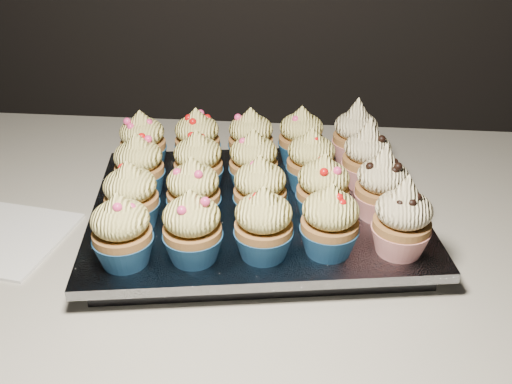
% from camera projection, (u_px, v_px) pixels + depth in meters
% --- Properties ---
extents(worktop, '(2.44, 0.64, 0.04)m').
position_uv_depth(worktop, '(318.00, 228.00, 0.76)').
color(worktop, beige).
rests_on(worktop, cabinet).
extents(napkin, '(0.16, 0.16, 0.00)m').
position_uv_depth(napkin, '(4.00, 238.00, 0.70)').
color(napkin, white).
rests_on(napkin, worktop).
extents(baking_tray, '(0.41, 0.34, 0.02)m').
position_uv_depth(baking_tray, '(256.00, 219.00, 0.72)').
color(baking_tray, black).
rests_on(baking_tray, worktop).
extents(foil_lining, '(0.45, 0.37, 0.01)m').
position_uv_depth(foil_lining, '(256.00, 207.00, 0.71)').
color(foil_lining, silver).
rests_on(foil_lining, baking_tray).
extents(cupcake_0, '(0.06, 0.06, 0.08)m').
position_uv_depth(cupcake_0, '(122.00, 232.00, 0.58)').
color(cupcake_0, '#1B4F82').
rests_on(cupcake_0, foil_lining).
extents(cupcake_1, '(0.06, 0.06, 0.08)m').
position_uv_depth(cupcake_1, '(192.00, 228.00, 0.59)').
color(cupcake_1, '#1B4F82').
rests_on(cupcake_1, foil_lining).
extents(cupcake_2, '(0.06, 0.06, 0.08)m').
position_uv_depth(cupcake_2, '(264.00, 225.00, 0.60)').
color(cupcake_2, '#1B4F82').
rests_on(cupcake_2, foil_lining).
extents(cupcake_3, '(0.06, 0.06, 0.08)m').
position_uv_depth(cupcake_3, '(330.00, 222.00, 0.60)').
color(cupcake_3, '#1B4F82').
rests_on(cupcake_3, foil_lining).
extents(cupcake_4, '(0.06, 0.06, 0.10)m').
position_uv_depth(cupcake_4, '(402.00, 220.00, 0.60)').
color(cupcake_4, red).
rests_on(cupcake_4, foil_lining).
extents(cupcake_5, '(0.06, 0.06, 0.08)m').
position_uv_depth(cupcake_5, '(131.00, 197.00, 0.65)').
color(cupcake_5, '#1B4F82').
rests_on(cupcake_5, foil_lining).
extents(cupcake_6, '(0.06, 0.06, 0.08)m').
position_uv_depth(cupcake_6, '(193.00, 193.00, 0.65)').
color(cupcake_6, '#1B4F82').
rests_on(cupcake_6, foil_lining).
extents(cupcake_7, '(0.06, 0.06, 0.08)m').
position_uv_depth(cupcake_7, '(260.00, 191.00, 0.66)').
color(cupcake_7, '#1B4F82').
rests_on(cupcake_7, foil_lining).
extents(cupcake_8, '(0.06, 0.06, 0.08)m').
position_uv_depth(cupcake_8, '(323.00, 189.00, 0.66)').
color(cupcake_8, '#1B4F82').
rests_on(cupcake_8, foil_lining).
extents(cupcake_9, '(0.06, 0.06, 0.10)m').
position_uv_depth(cupcake_9, '(382.00, 186.00, 0.66)').
color(cupcake_9, red).
rests_on(cupcake_9, foil_lining).
extents(cupcake_10, '(0.06, 0.06, 0.08)m').
position_uv_depth(cupcake_10, '(139.00, 167.00, 0.71)').
color(cupcake_10, '#1B4F82').
rests_on(cupcake_10, foil_lining).
extents(cupcake_11, '(0.06, 0.06, 0.08)m').
position_uv_depth(cupcake_11, '(198.00, 164.00, 0.72)').
color(cupcake_11, '#1B4F82').
rests_on(cupcake_11, foil_lining).
extents(cupcake_12, '(0.06, 0.06, 0.08)m').
position_uv_depth(cupcake_12, '(254.00, 163.00, 0.72)').
color(cupcake_12, '#1B4F82').
rests_on(cupcake_12, foil_lining).
extents(cupcake_13, '(0.06, 0.06, 0.08)m').
position_uv_depth(cupcake_13, '(311.00, 162.00, 0.72)').
color(cupcake_13, '#1B4F82').
rests_on(cupcake_13, foil_lining).
extents(cupcake_14, '(0.06, 0.06, 0.10)m').
position_uv_depth(cupcake_14, '(367.00, 157.00, 0.73)').
color(cupcake_14, red).
rests_on(cupcake_14, foil_lining).
extents(cupcake_15, '(0.06, 0.06, 0.08)m').
position_uv_depth(cupcake_15, '(143.00, 142.00, 0.77)').
color(cupcake_15, '#1B4F82').
rests_on(cupcake_15, foil_lining).
extents(cupcake_16, '(0.06, 0.06, 0.08)m').
position_uv_depth(cupcake_16, '(197.00, 140.00, 0.78)').
color(cupcake_16, '#1B4F82').
rests_on(cupcake_16, foil_lining).
extents(cupcake_17, '(0.06, 0.06, 0.08)m').
position_uv_depth(cupcake_17, '(251.00, 139.00, 0.78)').
color(cupcake_17, '#1B4F82').
rests_on(cupcake_17, foil_lining).
extents(cupcake_18, '(0.06, 0.06, 0.08)m').
position_uv_depth(cupcake_18, '(301.00, 138.00, 0.79)').
color(cupcake_18, '#1B4F82').
rests_on(cupcake_18, foil_lining).
extents(cupcake_19, '(0.06, 0.06, 0.10)m').
position_uv_depth(cupcake_19, '(355.00, 135.00, 0.79)').
color(cupcake_19, red).
rests_on(cupcake_19, foil_lining).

